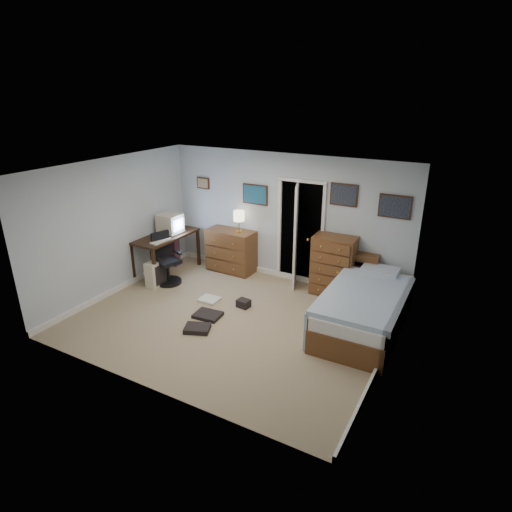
{
  "coord_description": "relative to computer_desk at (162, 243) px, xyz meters",
  "views": [
    {
      "loc": [
        3.38,
        -5.29,
        3.62
      ],
      "look_at": [
        0.3,
        0.3,
        1.1
      ],
      "focal_mm": 30.0,
      "sensor_mm": 36.0,
      "label": 1
    }
  ],
  "objects": [
    {
      "name": "floor",
      "position": [
        2.3,
        -1.02,
        -0.65
      ],
      "size": [
        5.0,
        4.0,
        0.02
      ],
      "primitive_type": "cube",
      "color": "tan",
      "rests_on": "ground"
    },
    {
      "name": "computer_desk",
      "position": [
        0.0,
        0.0,
        0.0
      ],
      "size": [
        0.71,
        1.47,
        0.84
      ],
      "rotation": [
        0.0,
        0.0,
        -0.03
      ],
      "color": "black",
      "rests_on": "floor"
    },
    {
      "name": "crt_monitor",
      "position": [
        0.12,
        0.15,
        0.4
      ],
      "size": [
        0.44,
        0.41,
        0.4
      ],
      "rotation": [
        0.0,
        0.0,
        -0.03
      ],
      "color": "beige",
      "rests_on": "computer_desk"
    },
    {
      "name": "keyboard",
      "position": [
        0.28,
        -0.35,
        0.21
      ],
      "size": [
        0.18,
        0.45,
        0.03
      ],
      "primitive_type": "cube",
      "rotation": [
        0.0,
        0.0,
        -0.03
      ],
      "color": "beige",
      "rests_on": "computer_desk"
    },
    {
      "name": "pc_tower",
      "position": [
        0.3,
        -0.55,
        -0.39
      ],
      "size": [
        0.24,
        0.47,
        0.5
      ],
      "rotation": [
        0.0,
        0.0,
        -0.03
      ],
      "color": "beige",
      "rests_on": "floor"
    },
    {
      "name": "office_chair",
      "position": [
        0.39,
        -0.37,
        -0.25
      ],
      "size": [
        0.63,
        0.63,
        1.02
      ],
      "rotation": [
        0.0,
        0.0,
        -0.33
      ],
      "color": "black",
      "rests_on": "floor"
    },
    {
      "name": "media_stack",
      "position": [
        -0.02,
        0.39,
        -0.27
      ],
      "size": [
        0.15,
        0.15,
        0.75
      ],
      "primitive_type": "cube",
      "rotation": [
        0.0,
        0.0,
        -0.02
      ],
      "color": "maroon",
      "rests_on": "floor"
    },
    {
      "name": "low_dresser",
      "position": [
        1.19,
        0.76,
        -0.2
      ],
      "size": [
        1.02,
        0.54,
        0.89
      ],
      "primitive_type": "cube",
      "rotation": [
        0.0,
        0.0,
        -0.04
      ],
      "color": "brown",
      "rests_on": "floor"
    },
    {
      "name": "table_lamp",
      "position": [
        1.39,
        0.76,
        0.57
      ],
      "size": [
        0.23,
        0.23,
        0.43
      ],
      "rotation": [
        0.0,
        0.0,
        -0.04
      ],
      "color": "gold",
      "rests_on": "low_dresser"
    },
    {
      "name": "doorway",
      "position": [
        2.65,
        1.26,
        0.36
      ],
      "size": [
        0.96,
        1.12,
        2.05
      ],
      "color": "black",
      "rests_on": "floor"
    },
    {
      "name": "tall_dresser",
      "position": [
        3.43,
        0.73,
        -0.08
      ],
      "size": [
        0.78,
        0.47,
        1.13
      ],
      "primitive_type": "cube",
      "rotation": [
        0.0,
        0.0,
        0.03
      ],
      "color": "brown",
      "rests_on": "floor"
    },
    {
      "name": "headboard_bookcase",
      "position": [
        3.74,
        0.85,
        -0.19
      ],
      "size": [
        0.95,
        0.28,
        0.85
      ],
      "rotation": [
        0.0,
        0.0,
        0.05
      ],
      "color": "brown",
      "rests_on": "floor"
    },
    {
      "name": "bed",
      "position": [
        4.28,
        -0.22,
        -0.3
      ],
      "size": [
        1.23,
        2.25,
        0.73
      ],
      "rotation": [
        0.0,
        0.0,
        0.01
      ],
      "color": "brown",
      "rests_on": "floor"
    },
    {
      "name": "wall_posters",
      "position": [
        2.87,
        0.96,
        1.1
      ],
      "size": [
        4.38,
        0.04,
        0.6
      ],
      "color": "#331E11",
      "rests_on": "floor"
    },
    {
      "name": "floor_clutter",
      "position": [
        1.94,
        -1.07,
        -0.6
      ],
      "size": [
        0.96,
        1.36,
        0.14
      ],
      "rotation": [
        0.0,
        0.0,
        0.21
      ],
      "color": "silver",
      "rests_on": "floor"
    }
  ]
}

